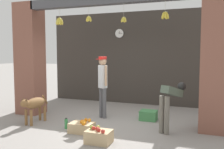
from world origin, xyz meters
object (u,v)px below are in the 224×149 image
(worker_stooping, at_px, (171,100))
(fruit_crate_apples, at_px, (99,136))
(produce_box_green, at_px, (148,115))
(dog, at_px, (34,104))
(water_bottle, at_px, (66,124))
(wall_clock, at_px, (119,33))
(shopkeeper, at_px, (103,82))
(fruit_crate_oranges, at_px, (82,127))

(worker_stooping, bearing_deg, fruit_crate_apples, -107.97)
(worker_stooping, height_order, produce_box_green, worker_stooping)
(dog, relative_size, worker_stooping, 0.89)
(fruit_crate_apples, xyz_separation_m, water_bottle, (-1.11, 0.59, -0.02))
(worker_stooping, height_order, wall_clock, wall_clock)
(dog, height_order, shopkeeper, shopkeeper)
(shopkeeper, height_order, wall_clock, wall_clock)
(shopkeeper, relative_size, fruit_crate_apples, 3.37)
(worker_stooping, bearing_deg, fruit_crate_oranges, -130.62)
(shopkeeper, distance_m, water_bottle, 1.59)
(fruit_crate_apples, distance_m, wall_clock, 4.76)
(wall_clock, bearing_deg, produce_box_green, -52.60)
(worker_stooping, bearing_deg, dog, -143.75)
(shopkeeper, height_order, fruit_crate_apples, shopkeeper)
(shopkeeper, relative_size, water_bottle, 6.51)
(produce_box_green, xyz_separation_m, wall_clock, (-1.51, 1.97, 2.37))
(wall_clock, bearing_deg, water_bottle, -92.79)
(wall_clock, bearing_deg, worker_stooping, -51.74)
(worker_stooping, relative_size, produce_box_green, 2.49)
(dog, xyz_separation_m, wall_clock, (1.16, 3.32, 2.01))
(produce_box_green, bearing_deg, fruit_crate_apples, -105.47)
(shopkeeper, distance_m, fruit_crate_oranges, 1.63)
(water_bottle, bearing_deg, shopkeeper, 71.01)
(worker_stooping, distance_m, produce_box_green, 1.22)
(shopkeeper, xyz_separation_m, produce_box_green, (1.25, 0.21, -0.89))
(dog, height_order, wall_clock, wall_clock)
(water_bottle, height_order, wall_clock, wall_clock)
(worker_stooping, height_order, water_bottle, worker_stooping)
(water_bottle, bearing_deg, worker_stooping, 15.56)
(fruit_crate_apples, bearing_deg, fruit_crate_oranges, 142.61)
(worker_stooping, relative_size, fruit_crate_oranges, 2.09)
(shopkeeper, height_order, produce_box_green, shopkeeper)
(fruit_crate_apples, bearing_deg, wall_clock, 103.15)
(shopkeeper, distance_m, fruit_crate_apples, 2.15)
(fruit_crate_oranges, xyz_separation_m, wall_clock, (-0.31, 3.54, 2.38))
(dog, height_order, fruit_crate_oranges, dog)
(dog, bearing_deg, fruit_crate_apples, 75.05)
(shopkeeper, relative_size, fruit_crate_oranges, 3.22)
(dog, bearing_deg, water_bottle, 87.19)
(dog, relative_size, wall_clock, 3.01)
(fruit_crate_oranges, relative_size, fruit_crate_apples, 1.05)
(dog, bearing_deg, shopkeeper, 132.07)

